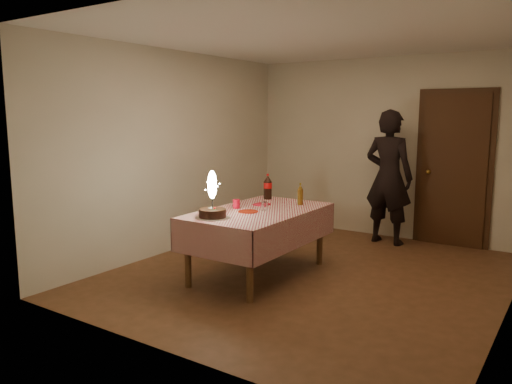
% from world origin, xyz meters
% --- Properties ---
extents(ground, '(4.00, 4.50, 0.01)m').
position_xyz_m(ground, '(0.00, 0.00, 0.00)').
color(ground, brown).
rests_on(ground, ground).
extents(room_shell, '(4.04, 4.54, 2.62)m').
position_xyz_m(room_shell, '(0.03, 0.08, 1.65)').
color(room_shell, beige).
rests_on(room_shell, ground).
extents(dining_table, '(1.02, 1.72, 0.74)m').
position_xyz_m(dining_table, '(-0.48, -0.33, 0.64)').
color(dining_table, brown).
rests_on(dining_table, ground).
extents(birthday_cake, '(0.35, 0.35, 0.48)m').
position_xyz_m(birthday_cake, '(-0.64, -0.93, 0.86)').
color(birthday_cake, white).
rests_on(birthday_cake, dining_table).
extents(red_plate, '(0.22, 0.22, 0.01)m').
position_xyz_m(red_plate, '(-0.51, -0.48, 0.75)').
color(red_plate, red).
rests_on(red_plate, dining_table).
extents(red_cup, '(0.08, 0.08, 0.10)m').
position_xyz_m(red_cup, '(-0.74, -0.38, 0.79)').
color(red_cup, red).
rests_on(red_cup, dining_table).
extents(clear_cup, '(0.07, 0.07, 0.09)m').
position_xyz_m(clear_cup, '(-0.42, -0.30, 0.79)').
color(clear_cup, white).
rests_on(clear_cup, dining_table).
extents(napkin_stack, '(0.15, 0.15, 0.02)m').
position_xyz_m(napkin_stack, '(-0.60, -0.07, 0.75)').
color(napkin_stack, '#AE1326').
rests_on(napkin_stack, dining_table).
extents(cola_bottle, '(0.10, 0.10, 0.32)m').
position_xyz_m(cola_bottle, '(-0.78, 0.34, 0.90)').
color(cola_bottle, black).
rests_on(cola_bottle, dining_table).
extents(amber_bottle_right, '(0.06, 0.06, 0.25)m').
position_xyz_m(amber_bottle_right, '(-0.25, 0.22, 0.86)').
color(amber_bottle_right, brown).
rests_on(amber_bottle_right, dining_table).
extents(photographer, '(0.72, 0.51, 1.85)m').
position_xyz_m(photographer, '(0.23, 1.85, 0.93)').
color(photographer, black).
rests_on(photographer, ground).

